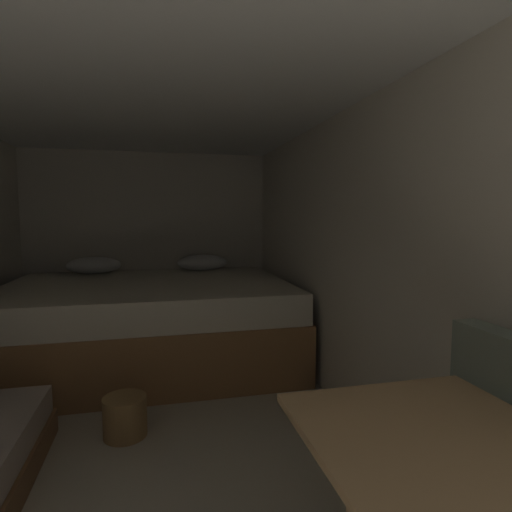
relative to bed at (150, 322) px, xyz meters
name	(u,v)px	position (x,y,z in m)	size (l,w,h in m)	color
ground_plane	(148,454)	(0.00, -1.49, -0.37)	(6.86, 6.86, 0.00)	#B2A893
wall_back	(150,244)	(0.00, 0.96, 0.63)	(2.65, 0.05, 1.99)	beige
wall_right	(367,267)	(1.30, -1.49, 0.63)	(0.05, 4.86, 1.99)	beige
ceiling_slab	(138,74)	(0.00, -1.49, 1.65)	(2.65, 4.86, 0.05)	white
bed	(150,322)	(0.00, 0.00, 0.00)	(2.43, 1.79, 0.89)	olive
dinette_table	(438,471)	(0.78, -2.84, 0.26)	(0.68, 0.71, 0.72)	tan
wicker_basket	(125,416)	(-0.13, -1.27, -0.25)	(0.25, 0.25, 0.24)	olive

